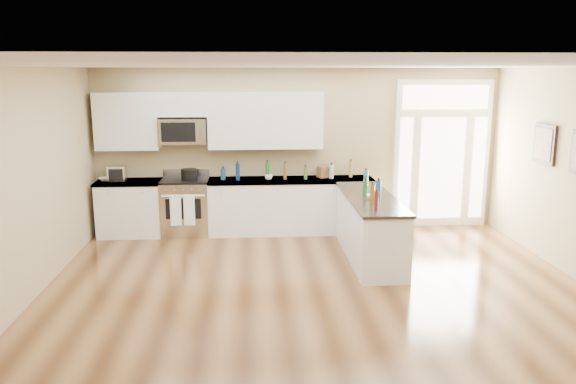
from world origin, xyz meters
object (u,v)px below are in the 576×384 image
Objects in this scene: stockpot at (189,174)px; toaster_oven at (117,173)px; peninsula_cabinet at (370,230)px; kitchen_range at (186,207)px.

stockpot is 0.91× the size of toaster_oven.
stockpot is at bearing 153.35° from peninsula_cabinet.
toaster_oven is at bearing 176.12° from stockpot.
kitchen_range is at bearing 153.25° from peninsula_cabinet.
toaster_oven is at bearing 178.28° from kitchen_range.
kitchen_range is 0.58m from stockpot.
peninsula_cabinet is at bearing -20.19° from toaster_oven.
toaster_oven reaches higher than stockpot.
toaster_oven reaches higher than kitchen_range.
kitchen_range is at bearing -1.54° from toaster_oven.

